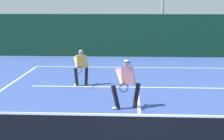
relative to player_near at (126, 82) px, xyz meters
name	(u,v)px	position (x,y,z in m)	size (l,w,h in m)	color
court_line_baseline_far	(135,67)	(0.43, 7.37, -0.91)	(11.03, 0.10, 0.01)	white
court_line_service	(137,87)	(0.43, 2.91, -0.91)	(8.99, 0.10, 0.01)	white
court_line_centre	(139,112)	(0.43, -0.38, -0.91)	(0.10, 6.40, 0.01)	white
tennis_net	(144,136)	(0.43, -3.58, -0.39)	(12.08, 0.09, 1.07)	#1E4723
player_near	(126,82)	(0.00, 0.00, 0.00)	(1.02, 0.96, 1.67)	black
player_far	(81,66)	(-1.94, 3.07, -0.07)	(0.69, 0.91, 1.55)	black
tennis_ball_extra	(47,83)	(-3.54, 3.42, -0.88)	(0.07, 0.07, 0.07)	#D1E033
back_fence_windscreen	(134,36)	(0.43, 11.23, 0.49)	(21.14, 0.12, 2.81)	#0F3221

